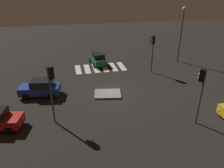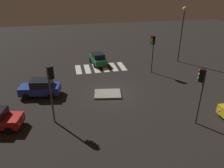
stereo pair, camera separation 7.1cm
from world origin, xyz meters
The scene contains 9 objects.
ground_plane centered at (0.00, 0.00, 0.00)m, with size 80.00×80.00×0.00m, color black.
traffic_island centered at (0.51, 0.29, 0.09)m, with size 2.88×2.35×0.18m.
car_green centered at (0.10, -8.63, 0.79)m, with size 2.09×3.82×1.60m.
car_blue centered at (6.95, -0.98, 0.83)m, with size 4.02×2.26×1.68m.
traffic_light_south centered at (-5.80, -4.26, 3.46)m, with size 0.53×0.54×4.57m.
traffic_light_west centered at (-5.33, 6.30, 3.46)m, with size 0.54×0.53×4.57m.
traffic_light_north centered at (5.43, 3.80, 3.56)m, with size 0.53×0.54×4.71m.
street_lamp centered at (-11.07, -7.37, 5.05)m, with size 0.56×0.56×7.36m.
crosswalk_near centered at (0.00, -7.14, 0.01)m, with size 6.45×3.20×0.02m.
Camera 2 is at (4.04, 18.76, 10.15)m, focal length 34.37 mm.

